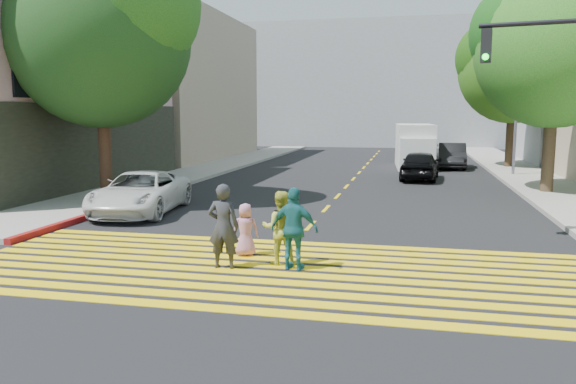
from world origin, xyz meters
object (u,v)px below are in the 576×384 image
(pedestrian_child, at_px, (246,230))
(white_sedan, at_px, (140,193))
(dark_car_near, at_px, (420,165))
(silver_car, at_px, (420,152))
(tree_left, at_px, (102,26))
(pedestrian_man, at_px, (223,226))
(pedestrian_woman, at_px, (280,228))
(pedestrian_extra, at_px, (295,229))
(white_van, at_px, (415,147))
(tree_right_near, at_px, (558,40))
(dark_car_parked, at_px, (452,156))
(tree_right_far, at_px, (516,63))

(pedestrian_child, xyz_separation_m, white_sedan, (-4.95, 4.57, 0.07))
(pedestrian_child, distance_m, dark_car_near, 16.56)
(silver_car, bearing_deg, tree_left, 52.22)
(pedestrian_man, distance_m, pedestrian_woman, 1.22)
(pedestrian_man, distance_m, white_sedan, 7.44)
(pedestrian_extra, bearing_deg, white_sedan, -32.36)
(pedestrian_man, height_order, white_van, white_van)
(tree_left, xyz_separation_m, pedestrian_child, (7.13, -6.38, -5.67))
(tree_right_near, distance_m, white_van, 12.54)
(pedestrian_man, relative_size, white_van, 0.32)
(dark_car_parked, xyz_separation_m, white_van, (-2.18, -0.37, 0.49))
(white_sedan, distance_m, white_van, 19.70)
(dark_car_near, bearing_deg, pedestrian_man, 80.97)
(pedestrian_extra, height_order, white_sedan, pedestrian_extra)
(dark_car_parked, bearing_deg, pedestrian_extra, -98.63)
(tree_right_far, xyz_separation_m, dark_car_near, (-5.23, -6.76, -5.36))
(pedestrian_woman, bearing_deg, silver_car, -108.84)
(tree_right_far, relative_size, silver_car, 2.00)
(pedestrian_extra, xyz_separation_m, white_van, (2.46, 23.11, 0.36))
(pedestrian_man, xyz_separation_m, pedestrian_child, (0.14, 1.11, -0.29))
(tree_right_far, bearing_deg, dark_car_near, -127.76)
(tree_left, bearing_deg, silver_car, 61.56)
(tree_right_near, height_order, pedestrian_child, tree_right_near)
(pedestrian_child, height_order, dark_car_near, dark_car_near)
(tree_right_far, distance_m, dark_car_parked, 6.29)
(pedestrian_child, relative_size, silver_car, 0.27)
(tree_right_near, relative_size, white_van, 1.60)
(dark_car_parked, bearing_deg, white_sedan, -118.64)
(tree_right_far, bearing_deg, white_sedan, -127.90)
(tree_left, distance_m, white_sedan, 6.27)
(pedestrian_child, relative_size, dark_car_parked, 0.27)
(pedestrian_woman, xyz_separation_m, pedestrian_extra, (0.39, -0.35, 0.07))
(pedestrian_woman, relative_size, pedestrian_extra, 0.92)
(white_sedan, bearing_deg, tree_right_far, 45.24)
(dark_car_parked, bearing_deg, pedestrian_child, -102.24)
(tree_left, bearing_deg, tree_right_far, 45.09)
(tree_right_near, height_order, white_sedan, tree_right_near)
(pedestrian_child, distance_m, dark_car_parked, 23.37)
(pedestrian_man, distance_m, dark_car_near, 17.67)
(tree_right_near, bearing_deg, tree_left, -161.14)
(pedestrian_man, height_order, pedestrian_child, pedestrian_man)
(tree_right_near, height_order, white_van, tree_right_near)
(tree_left, xyz_separation_m, pedestrian_man, (6.99, -7.49, -5.38))
(white_sedan, bearing_deg, tree_right_near, 20.81)
(tree_right_far, relative_size, dark_car_near, 2.12)
(pedestrian_woman, distance_m, dark_car_near, 16.88)
(white_van, bearing_deg, white_sedan, -120.10)
(tree_right_far, height_order, pedestrian_woman, tree_right_far)
(white_van, bearing_deg, pedestrian_child, -103.44)
(pedestrian_extra, xyz_separation_m, white_sedan, (-6.27, 5.45, -0.19))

